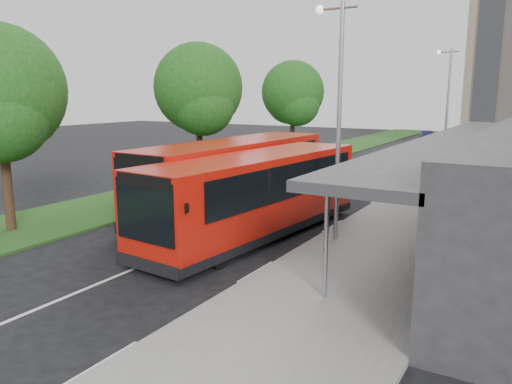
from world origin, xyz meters
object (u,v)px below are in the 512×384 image
tree_near (0,99)px  bus_second (234,177)px  lamp_post_far (446,101)px  bollard (446,169)px  bus_main (256,195)px  tree_far (293,96)px  lamp_post_near (337,108)px  car_far (427,136)px  car_near (452,142)px  tree_mid (199,94)px  litter_bin (429,191)px

tree_near → bus_second: (5.75, 6.80, -3.36)m
lamp_post_far → bollard: (1.02, -4.24, -4.03)m
bus_second → bollard: 15.34m
lamp_post_far → bus_main: (-2.72, -20.78, -3.16)m
tree_far → bus_main: (8.40, -19.84, -3.44)m
lamp_post_near → lamp_post_far: bearing=90.0°
car_far → bus_main: bearing=-105.5°
bus_main → bollard: bus_main is taller
car_near → tree_near: bearing=-101.5°
tree_mid → bus_second: size_ratio=0.71×
litter_bin → car_far: bearing=102.1°
tree_far → bus_second: (5.75, -17.20, -3.36)m
lamp_post_far → car_far: lamp_post_far is taller
bus_second → car_far: bus_second is taller
tree_near → tree_mid: bearing=90.0°
lamp_post_near → bus_second: bearing=161.0°
tree_far → bus_second: tree_far is taller
tree_far → bus_main: size_ratio=0.71×
tree_mid → litter_bin: (12.59, 1.64, -4.66)m
litter_bin → bollard: (-0.45, 7.07, 0.14)m
lamp_post_far → bus_second: (-5.38, -18.15, -3.08)m
lamp_post_far → car_far: (-5.78, 22.50, -4.18)m
tree_near → tree_mid: tree_mid is taller
lamp_post_near → litter_bin: size_ratio=10.12×
bus_second → car_far: bearing=92.5°
bollard → car_far: 27.59m
tree_mid → litter_bin: size_ratio=10.19×
lamp_post_far → car_far: bearing=104.4°
tree_near → lamp_post_far: size_ratio=0.97×
tree_near → bollard: tree_near is taller
bus_second → bollard: bus_second is taller
lamp_post_far → car_near: bearing=97.2°
bollard → car_far: bollard is taller
litter_bin → car_near: size_ratio=0.26×
tree_far → litter_bin: 16.91m
tree_near → car_near: (9.02, 41.64, -4.48)m
tree_near → lamp_post_near: lamp_post_near is taller
bus_second → car_near: size_ratio=3.72×
lamp_post_near → tree_near: bearing=-156.0°
tree_far → litter_bin: (12.59, -10.36, -4.46)m
bollard → bus_main: bearing=-102.7°
bus_second → car_near: bus_second is taller
bus_main → litter_bin: 10.41m
lamp_post_near → bus_main: lamp_post_near is taller
lamp_post_near → bollard: 16.30m
tree_far → car_near: (9.02, 17.64, -4.48)m
lamp_post_far → litter_bin: bearing=-82.6°
lamp_post_near → car_near: bearing=93.3°
tree_near → litter_bin: bearing=47.3°
lamp_post_far → litter_bin: size_ratio=10.12×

